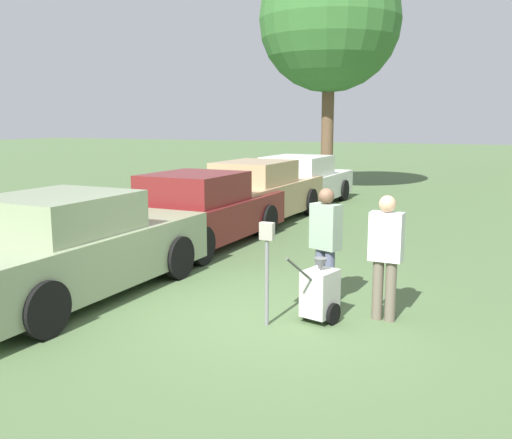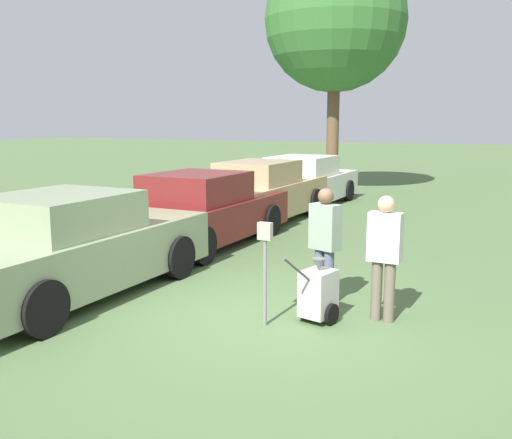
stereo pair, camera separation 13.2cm
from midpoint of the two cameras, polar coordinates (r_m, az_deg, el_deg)
name	(u,v)px [view 2 (the right image)]	position (r m, az deg, el deg)	size (l,w,h in m)	color
ground_plane	(261,317)	(7.69, 1.00, -9.77)	(120.00, 120.00, 0.00)	#4C663D
parked_car_sage	(69,248)	(8.89, -17.80, -2.75)	(2.17, 4.73, 1.55)	gray
parked_car_maroon	(201,212)	(11.96, -5.23, 0.76)	(2.13, 4.76, 1.52)	maroon
parked_car_tan	(261,194)	(14.65, 0.78, 2.60)	(2.01, 5.05, 1.57)	tan
parked_car_white	(304,183)	(17.57, 5.01, 3.67)	(2.15, 5.08, 1.52)	silver
parking_meter	(265,254)	(7.16, 1.43, -3.48)	(0.18, 0.09, 1.34)	slate
person_worker	(325,240)	(8.02, 7.36, -2.01)	(0.47, 0.36, 1.67)	#515670
person_supervisor	(384,251)	(7.52, 13.22, -3.07)	(0.43, 0.24, 1.65)	#665B4C
equipment_cart	(318,293)	(7.48, 6.75, -7.30)	(0.52, 1.00, 1.00)	#B2B2AD
shade_tree	(335,21)	(21.24, 8.12, 19.09)	(4.97, 4.97, 8.53)	brown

